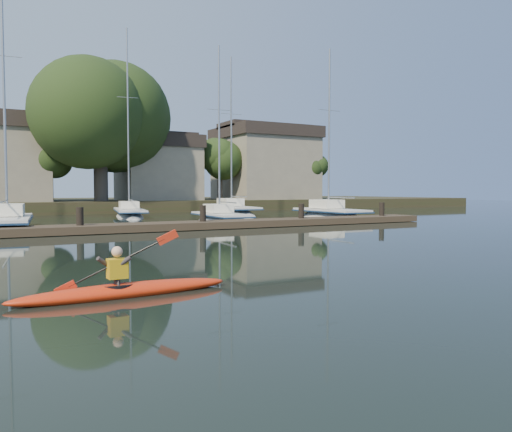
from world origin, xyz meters
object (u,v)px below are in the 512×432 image
dock (145,227)px  sailboat_6 (130,219)px  sailboat_4 (330,222)px  kayak (124,288)px  sailboat_3 (221,225)px  sailboat_7 (233,217)px  sailboat_1 (7,234)px

dock → sailboat_6: 13.41m
sailboat_4 → dock: bearing=-162.7°
kayak → sailboat_3: size_ratio=0.35×
sailboat_3 → sailboat_7: sailboat_7 is taller
sailboat_6 → sailboat_3: bearing=-60.2°
sailboat_4 → sailboat_6: size_ratio=0.87×
sailboat_1 → sailboat_7: sailboat_1 is taller
sailboat_1 → sailboat_4: size_ratio=1.14×
dock → sailboat_6: sailboat_6 is taller
sailboat_6 → sailboat_1: bearing=-122.5°
sailboat_3 → sailboat_4: 8.31m
dock → sailboat_4: bearing=16.4°
sailboat_3 → sailboat_4: sailboat_4 is taller
sailboat_4 → sailboat_6: bearing=143.1°
kayak → sailboat_4: bearing=42.0°
dock → sailboat_3: size_ratio=2.85×
kayak → sailboat_3: bearing=58.0°
kayak → sailboat_3: sailboat_3 is taller
kayak → sailboat_4: sailboat_4 is taller
dock → sailboat_4: size_ratio=2.61×
kayak → sailboat_7: size_ratio=0.30×
dock → sailboat_4: 14.75m
dock → sailboat_1: (-5.86, 3.90, -0.41)m
dock → sailboat_7: 16.54m
sailboat_6 → sailboat_7: 8.20m
sailboat_3 → sailboat_4: (8.31, 0.05, -0.03)m
kayak → sailboat_6: sailboat_6 is taller
dock → sailboat_1: 7.05m
kayak → sailboat_1: sailboat_1 is taller
dock → sailboat_7: bearing=49.7°
sailboat_1 → sailboat_6: sailboat_6 is taller
sailboat_3 → sailboat_7: bearing=64.0°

